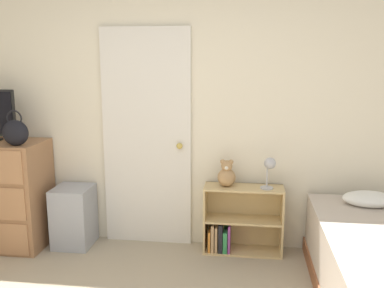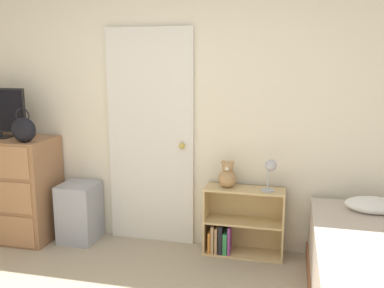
{
  "view_description": "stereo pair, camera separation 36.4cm",
  "coord_description": "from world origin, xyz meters",
  "px_view_note": "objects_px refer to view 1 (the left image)",
  "views": [
    {
      "loc": [
        0.75,
        -1.63,
        1.73
      ],
      "look_at": [
        0.28,
        1.91,
        1.01
      ],
      "focal_mm": 40.0,
      "sensor_mm": 36.0,
      "label": 1
    },
    {
      "loc": [
        1.11,
        -1.57,
        1.73
      ],
      "look_at": [
        0.28,
        1.91,
        1.01
      ],
      "focal_mm": 40.0,
      "sensor_mm": 36.0,
      "label": 2
    }
  ],
  "objects_px": {
    "bookshelf": "(237,224)",
    "teddy_bear": "(227,175)",
    "storage_bin": "(74,216)",
    "desk_lamp": "(269,167)",
    "handbag": "(15,132)"
  },
  "relations": [
    {
      "from": "storage_bin",
      "to": "bookshelf",
      "type": "xyz_separation_m",
      "value": [
        1.51,
        0.06,
        -0.02
      ]
    },
    {
      "from": "storage_bin",
      "to": "bookshelf",
      "type": "distance_m",
      "value": 1.52
    },
    {
      "from": "bookshelf",
      "to": "teddy_bear",
      "type": "bearing_deg",
      "value": -174.69
    },
    {
      "from": "teddy_bear",
      "to": "bookshelf",
      "type": "bearing_deg",
      "value": 5.31
    },
    {
      "from": "bookshelf",
      "to": "desk_lamp",
      "type": "height_order",
      "value": "desk_lamp"
    },
    {
      "from": "storage_bin",
      "to": "teddy_bear",
      "type": "relative_size",
      "value": 2.29
    },
    {
      "from": "handbag",
      "to": "bookshelf",
      "type": "height_order",
      "value": "handbag"
    },
    {
      "from": "storage_bin",
      "to": "desk_lamp",
      "type": "bearing_deg",
      "value": 0.52
    },
    {
      "from": "handbag",
      "to": "storage_bin",
      "type": "height_order",
      "value": "handbag"
    },
    {
      "from": "handbag",
      "to": "desk_lamp",
      "type": "relative_size",
      "value": 1.09
    },
    {
      "from": "bookshelf",
      "to": "teddy_bear",
      "type": "xyz_separation_m",
      "value": [
        -0.1,
        -0.01,
        0.46
      ]
    },
    {
      "from": "bookshelf",
      "to": "desk_lamp",
      "type": "distance_m",
      "value": 0.61
    },
    {
      "from": "handbag",
      "to": "desk_lamp",
      "type": "bearing_deg",
      "value": 6.29
    },
    {
      "from": "handbag",
      "to": "bookshelf",
      "type": "bearing_deg",
      "value": 8.56
    },
    {
      "from": "bookshelf",
      "to": "desk_lamp",
      "type": "xyz_separation_m",
      "value": [
        0.27,
        -0.05,
        0.55
      ]
    }
  ]
}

